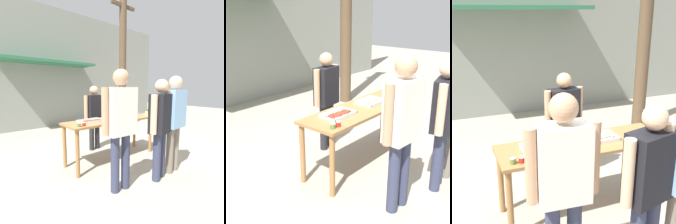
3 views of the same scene
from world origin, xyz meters
TOP-DOWN VIEW (x-y plane):
  - ground_plane at (0.00, 0.00)m, footprint 24.00×24.00m
  - serving_table at (0.00, 0.00)m, footprint 2.06×0.64m
  - food_tray_sausages at (-0.51, 0.03)m, footprint 0.46×0.29m
  - food_tray_buns at (0.24, 0.04)m, footprint 0.41×0.31m
  - condiment_jar_mustard at (-0.90, -0.21)m, footprint 0.06×0.06m
  - condiment_jar_ketchup at (-0.81, -0.22)m, footprint 0.06×0.06m
  - beer_cup at (0.89, -0.20)m, footprint 0.08×0.08m
  - person_server_behind_table at (0.04, 0.74)m, footprint 0.58×0.27m
  - person_customer_holding_hotdog at (-0.64, -0.98)m, footprint 0.63×0.27m
  - person_customer_waiting_in_line at (0.09, -1.14)m, footprint 0.62×0.34m

SIDE VIEW (x-z plane):
  - ground_plane at x=0.00m, z-range 0.00..0.00m
  - serving_table at x=0.00m, z-range 0.31..1.19m
  - food_tray_sausages at x=-0.51m, z-range 0.86..0.91m
  - food_tray_buns at x=0.24m, z-range 0.86..0.92m
  - condiment_jar_mustard at x=-0.90m, z-range 0.87..0.94m
  - condiment_jar_ketchup at x=-0.81m, z-range 0.87..0.94m
  - beer_cup at x=0.89m, z-range 0.87..0.98m
  - person_server_behind_table at x=0.04m, z-range 0.15..1.72m
  - person_customer_waiting_in_line at x=0.09m, z-range 0.15..1.82m
  - person_customer_holding_hotdog at x=-0.64m, z-range 0.17..1.96m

